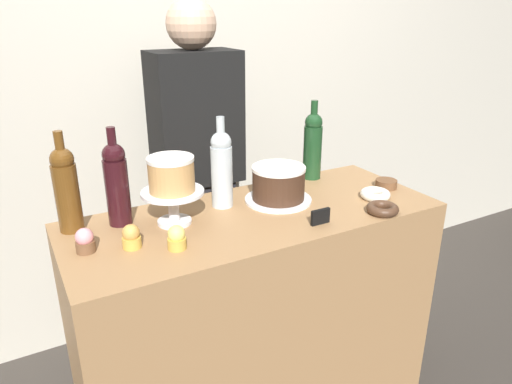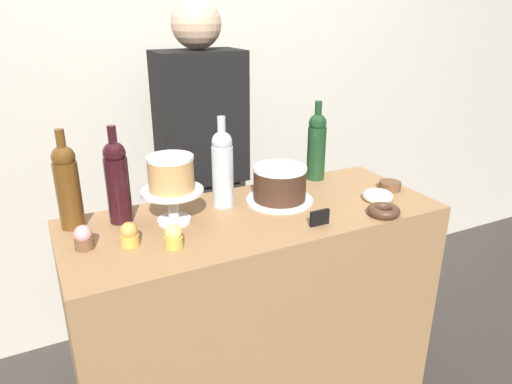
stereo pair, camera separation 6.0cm
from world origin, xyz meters
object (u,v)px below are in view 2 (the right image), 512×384
at_px(cake_stand_pedestal, 173,200).
at_px(cupcake_strawberry, 84,238).
at_px(donut_sugar, 378,196).
at_px(donut_chocolate, 384,211).
at_px(cupcake_lemon, 174,236).
at_px(price_sign_chalkboard, 320,218).
at_px(cookie_stack, 390,186).
at_px(white_layer_cake, 171,173).
at_px(wine_bottle_green, 317,145).
at_px(chocolate_round_cake, 280,183).
at_px(wine_bottle_amber, 68,185).
at_px(barista_figure, 202,181).
at_px(wine_bottle_clear, 223,167).
at_px(wine_bottle_dark_red, 117,180).

relative_size(cake_stand_pedestal, cupcake_strawberry, 2.75).
xyz_separation_m(donut_sugar, donut_chocolate, (-0.07, -0.12, 0.00)).
relative_size(cake_stand_pedestal, cupcake_lemon, 2.75).
bearing_deg(cupcake_strawberry, price_sign_chalkboard, -13.88).
height_order(cookie_stack, price_sign_chalkboard, price_sign_chalkboard).
height_order(cupcake_strawberry, donut_chocolate, cupcake_strawberry).
distance_m(white_layer_cake, wine_bottle_green, 0.68).
relative_size(chocolate_round_cake, cupcake_strawberry, 2.63).
relative_size(white_layer_cake, cupcake_strawberry, 2.02).
bearing_deg(wine_bottle_amber, barista_figure, 31.53).
xyz_separation_m(wine_bottle_clear, cupcake_lemon, (-0.26, -0.23, -0.11)).
relative_size(cupcake_lemon, price_sign_chalkboard, 1.06).
xyz_separation_m(wine_bottle_clear, cupcake_strawberry, (-0.50, -0.12, -0.11)).
relative_size(chocolate_round_cake, wine_bottle_clear, 0.60).
bearing_deg(wine_bottle_dark_red, wine_bottle_clear, -4.39).
distance_m(cupcake_lemon, cookie_stack, 0.91).
relative_size(wine_bottle_clear, wine_bottle_green, 1.00).
xyz_separation_m(white_layer_cake, cupcake_strawberry, (-0.29, -0.06, -0.14)).
relative_size(chocolate_round_cake, wine_bottle_dark_red, 0.60).
distance_m(wine_bottle_green, price_sign_chalkboard, 0.47).
distance_m(chocolate_round_cake, cookie_stack, 0.46).
relative_size(cupcake_lemon, donut_chocolate, 0.66).
height_order(white_layer_cake, cookie_stack, white_layer_cake).
bearing_deg(wine_bottle_clear, barista_figure, 80.53).
xyz_separation_m(cupcake_lemon, cookie_stack, (0.90, 0.08, -0.02)).
xyz_separation_m(chocolate_round_cake, wine_bottle_green, (0.26, 0.15, 0.07)).
xyz_separation_m(cake_stand_pedestal, cupcake_strawberry, (-0.29, -0.06, -0.04)).
distance_m(chocolate_round_cake, wine_bottle_dark_red, 0.57).
xyz_separation_m(white_layer_cake, price_sign_chalkboard, (0.42, -0.24, -0.15)).
height_order(price_sign_chalkboard, barista_figure, barista_figure).
relative_size(cupcake_strawberry, donut_chocolate, 0.66).
bearing_deg(cupcake_lemon, donut_chocolate, -7.88).
distance_m(wine_bottle_clear, donut_chocolate, 0.58).
distance_m(donut_chocolate, price_sign_chalkboard, 0.24).
relative_size(wine_bottle_clear, cookie_stack, 3.87).
height_order(cake_stand_pedestal, donut_chocolate, cake_stand_pedestal).
bearing_deg(barista_figure, cookie_stack, -43.83).
height_order(wine_bottle_dark_red, cupcake_lemon, wine_bottle_dark_red).
xyz_separation_m(wine_bottle_green, donut_chocolate, (0.00, -0.42, -0.13)).
xyz_separation_m(donut_chocolate, cookie_stack, (0.19, 0.18, 0.00)).
distance_m(white_layer_cake, donut_sugar, 0.77).
bearing_deg(wine_bottle_clear, price_sign_chalkboard, -53.98).
bearing_deg(barista_figure, cake_stand_pedestal, -120.30).
bearing_deg(wine_bottle_clear, donut_chocolate, -35.73).
bearing_deg(cake_stand_pedestal, white_layer_cake, -172.87).
bearing_deg(cupcake_strawberry, wine_bottle_clear, 13.65).
bearing_deg(donut_sugar, cookie_stack, 28.87).
bearing_deg(cookie_stack, wine_bottle_dark_red, 170.01).
relative_size(wine_bottle_green, donut_chocolate, 2.91).
bearing_deg(wine_bottle_dark_red, donut_chocolate, -23.61).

